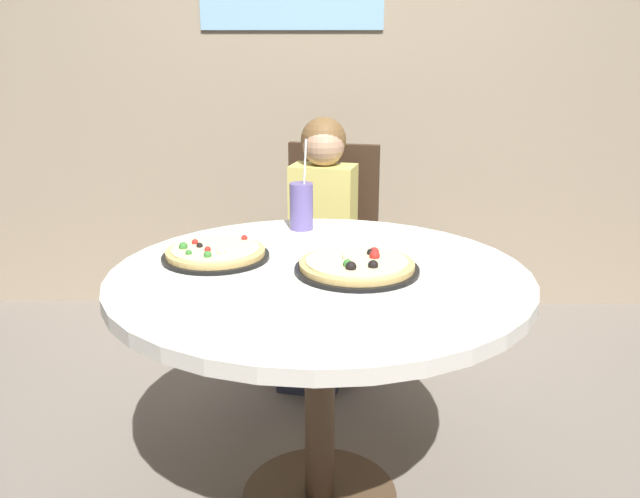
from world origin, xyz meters
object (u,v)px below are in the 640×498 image
object	(u,v)px
pizza_cheese	(215,253)
soda_cup	(301,206)
dining_table	(320,305)
chair_wooden	(328,243)
pizza_veggie	(357,266)
diner_child	(319,265)

from	to	relation	value
pizza_cheese	soda_cup	world-z (taller)	soda_cup
dining_table	pizza_cheese	world-z (taller)	pizza_cheese
chair_wooden	pizza_veggie	distance (m)	1.06
pizza_veggie	pizza_cheese	world-z (taller)	pizza_veggie
pizza_cheese	soda_cup	distance (m)	0.42
chair_wooden	diner_child	bearing A→B (deg)	-102.17
pizza_cheese	chair_wooden	bearing A→B (deg)	70.05
pizza_veggie	soda_cup	xyz separation A→B (m)	(-0.17, 0.45, 0.06)
pizza_veggie	soda_cup	size ratio (longest dim) A/B	1.14
soda_cup	diner_child	bearing A→B (deg)	82.54
diner_child	pizza_cheese	distance (m)	0.84
diner_child	pizza_veggie	size ratio (longest dim) A/B	3.10
chair_wooden	pizza_cheese	distance (m)	1.00
chair_wooden	pizza_cheese	xyz separation A→B (m)	(-0.33, -0.91, 0.24)
diner_child	soda_cup	world-z (taller)	diner_child
pizza_veggie	pizza_cheese	bearing A→B (deg)	164.61
chair_wooden	diner_child	xyz separation A→B (m)	(-0.04, -0.18, -0.05)
soda_cup	pizza_cheese	bearing A→B (deg)	-125.67
soda_cup	dining_table	bearing A→B (deg)	-81.13
diner_child	pizza_cheese	size ratio (longest dim) A/B	3.41
chair_wooden	diner_child	distance (m)	0.19
pizza_cheese	dining_table	bearing A→B (deg)	-19.68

